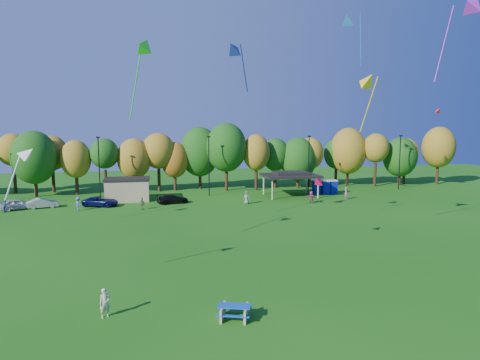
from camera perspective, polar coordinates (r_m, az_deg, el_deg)
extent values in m
plane|color=#19600F|center=(27.33, 2.62, -15.71)|extent=(160.00, 160.00, 0.00)
cylinder|color=black|center=(77.01, -27.81, 0.01)|extent=(0.50, 0.50, 4.12)
ellipsoid|color=olive|center=(76.62, -28.03, 3.57)|extent=(4.78, 4.78, 5.18)
cylinder|color=black|center=(71.38, -25.57, -0.60)|extent=(0.50, 0.50, 3.56)
ellipsoid|color=#144C0F|center=(70.98, -25.75, 2.73)|extent=(6.62, 6.62, 8.00)
cylinder|color=black|center=(74.91, -23.62, -0.07)|extent=(0.50, 0.50, 3.79)
ellipsoid|color=olive|center=(74.52, -23.79, 3.31)|extent=(4.94, 4.94, 5.58)
cylinder|color=black|center=(71.00, -20.91, -0.49)|extent=(0.50, 0.50, 3.34)
ellipsoid|color=olive|center=(70.61, -21.05, 2.64)|extent=(4.61, 4.61, 5.88)
cylinder|color=black|center=(70.21, -17.49, -0.24)|extent=(0.50, 0.50, 3.82)
ellipsoid|color=#144C0F|center=(69.80, -17.63, 3.39)|extent=(4.43, 4.43, 4.73)
cylinder|color=black|center=(70.56, -13.85, -0.31)|extent=(0.50, 0.50, 3.25)
ellipsoid|color=olive|center=(70.17, -13.95, 2.77)|extent=(5.33, 5.33, 6.53)
cylinder|color=black|center=(71.01, -10.74, 0.11)|extent=(0.50, 0.50, 3.96)
ellipsoid|color=olive|center=(70.59, -10.83, 3.84)|extent=(5.31, 5.31, 5.82)
cylinder|color=black|center=(71.41, -8.65, -0.17)|extent=(0.50, 0.50, 3.05)
ellipsoid|color=#995914|center=(71.04, -8.70, 2.67)|extent=(4.54, 4.54, 5.87)
cylinder|color=black|center=(72.86, -5.34, 0.31)|extent=(0.50, 0.50, 3.77)
ellipsoid|color=#144C0F|center=(72.46, -5.38, 3.77)|extent=(6.69, 6.69, 8.35)
cylinder|color=black|center=(70.43, -1.82, 0.31)|extent=(0.50, 0.50, 4.28)
ellipsoid|color=#144C0F|center=(70.00, -1.83, 4.38)|extent=(6.64, 6.64, 8.01)
cylinder|color=black|center=(71.13, 2.17, 0.17)|extent=(0.50, 0.50, 3.76)
ellipsoid|color=olive|center=(70.72, 2.18, 3.70)|extent=(4.49, 4.49, 6.02)
cylinder|color=black|center=(74.09, 4.71, 0.30)|extent=(0.50, 0.50, 3.43)
ellipsoid|color=#144C0F|center=(73.72, 4.74, 3.40)|extent=(4.77, 4.77, 5.63)
cylinder|color=black|center=(74.46, 7.72, 0.11)|extent=(0.50, 0.50, 2.95)
ellipsoid|color=#144C0F|center=(74.12, 7.76, 2.76)|extent=(6.14, 6.14, 7.54)
cylinder|color=black|center=(75.63, 9.24, 0.41)|extent=(0.50, 0.50, 3.52)
ellipsoid|color=olive|center=(75.26, 9.30, 3.52)|extent=(4.78, 4.78, 5.53)
cylinder|color=black|center=(79.31, 12.65, 0.59)|extent=(0.50, 0.50, 3.39)
ellipsoid|color=#144C0F|center=(78.96, 12.73, 3.44)|extent=(4.54, 4.54, 5.46)
cylinder|color=black|center=(78.82, 14.13, 0.63)|extent=(0.50, 0.50, 3.72)
ellipsoid|color=olive|center=(78.45, 14.23, 3.78)|extent=(6.32, 6.32, 8.24)
cylinder|color=black|center=(79.02, 17.55, 0.65)|extent=(0.50, 0.50, 4.06)
ellipsoid|color=olive|center=(78.65, 17.68, 4.08)|extent=(4.50, 4.50, 5.13)
cylinder|color=black|center=(82.10, 20.46, 0.42)|extent=(0.50, 0.50, 3.05)
ellipsoid|color=#144C0F|center=(81.78, 20.58, 2.90)|extent=(5.97, 5.97, 7.05)
cylinder|color=black|center=(84.39, 21.02, 0.74)|extent=(0.50, 0.50, 3.55)
ellipsoid|color=olive|center=(84.06, 21.15, 3.54)|extent=(4.60, 4.60, 4.99)
cylinder|color=black|center=(85.96, 24.80, 0.83)|extent=(0.50, 0.50, 4.07)
ellipsoid|color=olive|center=(85.61, 24.97, 3.99)|extent=(5.83, 5.83, 7.42)
cylinder|color=black|center=(65.17, -18.26, 1.47)|extent=(0.16, 0.16, 9.00)
cube|color=black|center=(64.90, -18.42, 5.43)|extent=(0.50, 0.25, 0.18)
cylinder|color=black|center=(65.21, -4.16, 1.82)|extent=(0.16, 0.16, 9.00)
cube|color=black|center=(64.94, -4.20, 5.78)|extent=(0.50, 0.25, 0.18)
cylinder|color=black|center=(69.06, 9.13, 2.05)|extent=(0.16, 0.16, 9.00)
cube|color=black|center=(68.80, 9.21, 5.79)|extent=(0.50, 0.25, 0.18)
cylinder|color=black|center=(76.14, 20.50, 2.16)|extent=(0.16, 0.16, 9.00)
cube|color=black|center=(75.91, 20.65, 5.55)|extent=(0.50, 0.25, 0.18)
cube|color=tan|center=(63.19, -14.76, -1.31)|extent=(6.00, 4.00, 3.00)
cube|color=black|center=(62.98, -14.81, 0.15)|extent=(6.30, 4.30, 0.25)
cylinder|color=tan|center=(61.89, 4.35, -1.27)|extent=(0.24, 0.24, 3.00)
cylinder|color=tan|center=(64.13, 10.38, -1.07)|extent=(0.24, 0.24, 3.00)
cylinder|color=tan|center=(66.67, 3.18, -0.65)|extent=(0.24, 0.24, 3.00)
cylinder|color=tan|center=(68.75, 8.84, -0.48)|extent=(0.24, 0.24, 3.00)
cube|color=black|center=(65.06, 6.73, 0.58)|extent=(8.20, 6.20, 0.35)
cube|color=black|center=(65.01, 6.74, 0.93)|extent=(5.00, 3.50, 0.45)
cube|color=#0C189E|center=(68.41, 10.13, -0.97)|extent=(1.10, 1.10, 2.00)
cube|color=silver|center=(68.26, 10.15, -0.06)|extent=(1.15, 1.15, 0.18)
cube|color=#0C189E|center=(68.31, 11.33, -1.01)|extent=(1.10, 1.10, 2.00)
cube|color=silver|center=(68.17, 11.36, -0.10)|extent=(1.15, 1.15, 0.18)
cube|color=#0C189E|center=(68.89, 12.31, -0.97)|extent=(1.10, 1.10, 2.00)
cube|color=silver|center=(68.75, 12.33, -0.07)|extent=(1.15, 1.15, 0.18)
cube|color=tan|center=(24.91, -2.31, -17.17)|extent=(0.57, 1.42, 0.72)
cube|color=tan|center=(24.75, 0.81, -17.34)|extent=(0.57, 1.42, 0.72)
cube|color=blue|center=(24.67, -0.76, -16.43)|extent=(1.95, 1.28, 0.06)
cube|color=blue|center=(24.23, -0.96, -17.69)|extent=(1.79, 0.80, 0.05)
cube|color=blue|center=(25.36, -0.56, -16.52)|extent=(1.79, 0.80, 0.05)
imported|color=beige|center=(25.96, -17.57, -15.36)|extent=(0.71, 0.59, 1.66)
imported|color=silver|center=(61.67, -27.54, -2.86)|extent=(4.46, 2.87, 1.41)
imported|color=#A4A3A9|center=(61.37, -24.80, -2.82)|extent=(4.04, 2.28, 1.26)
imported|color=#0C124A|center=(59.84, -18.11, -2.73)|extent=(5.10, 3.51, 1.30)
imported|color=black|center=(59.63, -8.97, -2.52)|extent=(4.58, 2.61, 1.25)
imported|color=#963E65|center=(59.86, 9.47, -2.27)|extent=(1.31, 1.60, 1.71)
imported|color=#594EAB|center=(57.76, -20.76, -2.99)|extent=(1.13, 1.28, 1.72)
imported|color=#446197|center=(60.41, -28.81, -2.97)|extent=(0.71, 0.89, 1.75)
imported|color=#AB50A7|center=(64.11, 13.96, -1.72)|extent=(0.50, 0.70, 1.79)
imported|color=#616E43|center=(56.10, -12.90, -3.08)|extent=(0.89, 0.91, 1.53)
imported|color=#6F8C60|center=(58.47, 0.88, -2.36)|extent=(1.03, 0.89, 1.77)
cone|color=navy|center=(38.26, -0.92, 17.16)|extent=(2.11, 2.18, 1.76)
cylinder|color=navy|center=(37.22, 0.52, 14.64)|extent=(0.98, 1.21, 3.79)
cone|color=#2578EB|center=(54.95, 14.14, 20.14)|extent=(2.53, 2.65, 2.15)
cylinder|color=#2578EB|center=(53.53, 15.80, 17.49)|extent=(1.30, 1.82, 5.67)
cone|color=#DD0C4D|center=(37.08, 10.33, -0.06)|extent=(1.51, 1.49, 1.22)
cone|color=#1CC119|center=(39.75, -12.55, 17.15)|extent=(2.31, 2.54, 2.03)
cylinder|color=#1CC119|center=(41.20, -13.75, 12.34)|extent=(1.24, 2.25, 6.61)
cone|color=white|center=(28.20, -26.44, 3.18)|extent=(1.25, 0.96, 1.20)
cylinder|color=white|center=(28.60, -28.00, 0.42)|extent=(1.12, 0.16, 2.85)
cone|color=#C9173F|center=(61.79, 24.97, 8.43)|extent=(0.93, 1.18, 1.14)
cone|color=yellow|center=(40.98, 16.72, 12.62)|extent=(2.16, 2.44, 2.01)
cylinder|color=yellow|center=(39.33, 16.80, 9.56)|extent=(0.79, 1.70, 4.73)
cone|color=#BB2BE7|center=(49.17, 28.71, 19.97)|extent=(3.25, 2.92, 2.66)
cylinder|color=#BB2BE7|center=(47.94, 25.55, 16.10)|extent=(2.61, 1.29, 7.55)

